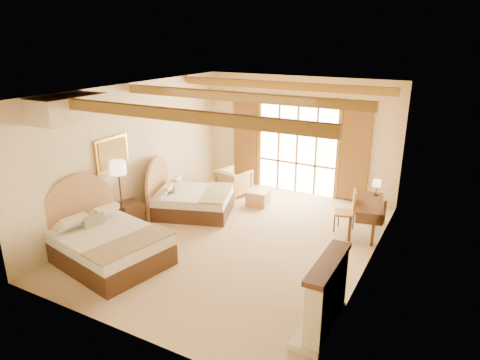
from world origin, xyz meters
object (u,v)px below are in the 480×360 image
Objects in this scene: bed_far at (188,198)px; desk at (368,216)px; bed_near at (103,241)px; nightstand at (130,215)px; armchair at (234,182)px.

bed_far is 1.60× the size of desk.
bed_near is 2.78m from bed_far.
bed_far is 1.49m from nightstand.
bed_near reaches higher than bed_far.
bed_near is 4.46m from armchair.
armchair is at bearing 95.82° from bed_near.
nightstand is at bearing 125.07° from bed_near.
desk is at bearing -6.27° from bed_far.
bed_far reaches higher than desk.
nightstand is 0.40× the size of desk.
desk is (4.89, 2.30, 0.10)m from nightstand.
bed_near reaches higher than armchair.
armchair and desk have the same top height.
bed_far is 3.96× the size of nightstand.
nightstand is (-0.67, -1.33, -0.08)m from bed_far.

